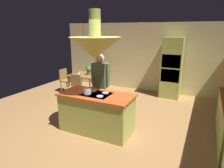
# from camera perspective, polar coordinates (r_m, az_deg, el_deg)

# --- Properties ---
(ground) EXTENTS (8.16, 8.16, 0.00)m
(ground) POSITION_cam_1_polar(r_m,az_deg,el_deg) (4.96, -3.13, -12.20)
(ground) COLOR #9E7042
(wall_back) EXTENTS (6.80, 0.10, 2.55)m
(wall_back) POSITION_cam_1_polar(r_m,az_deg,el_deg) (7.66, 9.39, 7.60)
(wall_back) COLOR beige
(wall_back) RESTS_ON ground
(kitchen_island) EXTENTS (1.69, 0.81, 0.92)m
(kitchen_island) POSITION_cam_1_polar(r_m,az_deg,el_deg) (4.60, -4.42, -8.20)
(kitchen_island) COLOR #A0A84C
(kitchen_island) RESTS_ON ground
(oven_tower) EXTENTS (0.66, 0.62, 2.06)m
(oven_tower) POSITION_cam_1_polar(r_m,az_deg,el_deg) (7.07, 16.93, 4.48)
(oven_tower) COLOR #A0A84C
(oven_tower) RESTS_ON ground
(dining_table) EXTENTS (1.00, 0.86, 0.76)m
(dining_table) POSITION_cam_1_polar(r_m,az_deg,el_deg) (7.10, -7.84, 1.92)
(dining_table) COLOR olive
(dining_table) RESTS_ON ground
(person_at_island) EXTENTS (0.53, 0.23, 1.71)m
(person_at_island) POSITION_cam_1_polar(r_m,az_deg,el_deg) (5.11, -3.40, 0.57)
(person_at_island) COLOR tan
(person_at_island) RESTS_ON ground
(range_hood) EXTENTS (1.10, 1.10, 1.00)m
(range_hood) POSITION_cam_1_polar(r_m,az_deg,el_deg) (4.23, -4.85, 10.74)
(range_hood) COLOR #A0A84C
(pendant_light_over_table) EXTENTS (0.32, 0.32, 0.82)m
(pendant_light_over_table) POSITION_cam_1_polar(r_m,az_deg,el_deg) (6.91, -8.21, 11.70)
(pendant_light_over_table) COLOR beige
(chair_facing_island) EXTENTS (0.40, 0.40, 0.87)m
(chair_facing_island) POSITION_cam_1_polar(r_m,az_deg,el_deg) (6.62, -10.90, -0.55)
(chair_facing_island) COLOR olive
(chair_facing_island) RESTS_ON ground
(chair_by_back_wall) EXTENTS (0.40, 0.40, 0.87)m
(chair_by_back_wall) POSITION_cam_1_polar(r_m,az_deg,el_deg) (7.67, -5.11, 1.88)
(chair_by_back_wall) COLOR olive
(chair_by_back_wall) RESTS_ON ground
(chair_at_corner) EXTENTS (0.40, 0.40, 0.87)m
(chair_at_corner) POSITION_cam_1_polar(r_m,az_deg,el_deg) (7.64, -13.31, 1.48)
(chair_at_corner) COLOR olive
(chair_at_corner) RESTS_ON ground
(potted_plant_on_table) EXTENTS (0.20, 0.20, 0.30)m
(potted_plant_on_table) POSITION_cam_1_polar(r_m,az_deg,el_deg) (6.99, -6.70, 4.07)
(potted_plant_on_table) COLOR #99382D
(potted_plant_on_table) RESTS_ON dining_table
(cup_on_table) EXTENTS (0.07, 0.07, 0.09)m
(cup_on_table) POSITION_cam_1_polar(r_m,az_deg,el_deg) (6.95, -9.64, 2.85)
(cup_on_table) COLOR white
(cup_on_table) RESTS_ON dining_table
(cooking_pot_on_cooktop) EXTENTS (0.18, 0.18, 0.12)m
(cooking_pot_on_cooktop) POSITION_cam_1_polar(r_m,az_deg,el_deg) (4.39, -7.22, -2.10)
(cooking_pot_on_cooktop) COLOR #B2B2B7
(cooking_pot_on_cooktop) RESTS_ON kitchen_island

